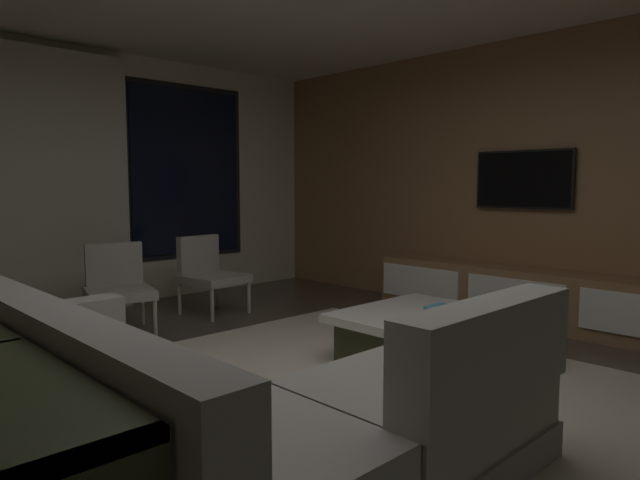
% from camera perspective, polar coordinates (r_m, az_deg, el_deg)
% --- Properties ---
extents(floor, '(9.20, 9.20, 0.00)m').
position_cam_1_polar(floor, '(3.45, -0.06, -16.51)').
color(floor, '#473D33').
extents(back_wall_with_window, '(6.60, 0.30, 2.70)m').
position_cam_1_polar(back_wall_with_window, '(6.30, -24.13, 5.49)').
color(back_wall_with_window, beige).
rests_on(back_wall_with_window, floor).
extents(media_wall, '(0.12, 7.80, 2.70)m').
position_cam_1_polar(media_wall, '(5.76, 22.49, 5.66)').
color(media_wall, '#8E6642').
rests_on(media_wall, floor).
extents(area_rug, '(3.20, 3.80, 0.01)m').
position_cam_1_polar(area_rug, '(3.62, 5.21, -15.33)').
color(area_rug, beige).
rests_on(area_rug, floor).
extents(sectional_couch, '(1.98, 2.50, 0.82)m').
position_cam_1_polar(sectional_couch, '(2.67, -10.78, -16.70)').
color(sectional_couch, gray).
rests_on(sectional_couch, floor).
extents(coffee_table, '(1.16, 1.16, 0.36)m').
position_cam_1_polar(coffee_table, '(4.27, 11.07, -9.60)').
color(coffee_table, '#323720').
rests_on(coffee_table, floor).
extents(book_stack_on_coffee_table, '(0.23, 0.20, 0.05)m').
position_cam_1_polar(book_stack_on_coffee_table, '(4.30, 12.35, -6.84)').
color(book_stack_on_coffee_table, '#43C997').
rests_on(book_stack_on_coffee_table, coffee_table).
extents(accent_chair_near_window, '(0.60, 0.62, 0.78)m').
position_cam_1_polar(accent_chair_near_window, '(5.86, -11.18, -3.02)').
color(accent_chair_near_window, '#B2ADA0').
rests_on(accent_chair_near_window, floor).
extents(accent_chair_by_curtain, '(0.66, 0.68, 0.78)m').
position_cam_1_polar(accent_chair_by_curtain, '(5.30, -19.69, -4.13)').
color(accent_chair_by_curtain, '#B2ADA0').
rests_on(accent_chair_by_curtain, floor).
extents(media_console, '(0.46, 3.10, 0.52)m').
position_cam_1_polar(media_console, '(5.62, 20.41, -5.51)').
color(media_console, '#8E6642').
rests_on(media_console, floor).
extents(mounted_tv, '(0.05, 0.96, 0.56)m').
position_cam_1_polar(mounted_tv, '(5.77, 19.77, 5.75)').
color(mounted_tv, black).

